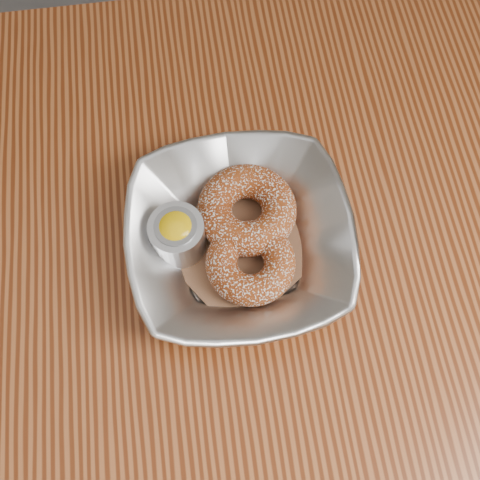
{
  "coord_description": "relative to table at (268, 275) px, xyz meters",
  "views": [
    {
      "loc": [
        -0.07,
        -0.24,
        1.35
      ],
      "look_at": [
        -0.04,
        -0.0,
        0.78
      ],
      "focal_mm": 42.0,
      "sensor_mm": 36.0,
      "label": 1
    }
  ],
  "objects": [
    {
      "name": "ground_plane",
      "position": [
        0.0,
        0.0,
        -0.65
      ],
      "size": [
        4.0,
        4.0,
        0.0
      ],
      "primitive_type": "plane",
      "color": "#565659",
      "rests_on": "ground"
    },
    {
      "name": "ramekin",
      "position": [
        -0.1,
        0.01,
        0.14
      ],
      "size": [
        0.06,
        0.06,
        0.06
      ],
      "color": "#B8BBC0",
      "rests_on": "table"
    },
    {
      "name": "donut_front",
      "position": [
        -0.03,
        -0.03,
        0.13
      ],
      "size": [
        0.13,
        0.13,
        0.03
      ],
      "primitive_type": "torus",
      "rotation": [
        0.0,
        0.0,
        0.5
      ],
      "color": "maroon",
      "rests_on": "parchment"
    },
    {
      "name": "parchment",
      "position": [
        -0.04,
        -0.0,
        0.11
      ],
      "size": [
        0.2,
        0.2,
        0.0
      ],
      "primitive_type": "cube",
      "rotation": [
        0.0,
        0.0,
        0.61
      ],
      "color": "brown",
      "rests_on": "table"
    },
    {
      "name": "serving_bowl",
      "position": [
        -0.04,
        -0.0,
        0.13
      ],
      "size": [
        0.25,
        0.25,
        0.06
      ],
      "primitive_type": "imported",
      "color": "#B8BBC0",
      "rests_on": "table"
    },
    {
      "name": "donut_back",
      "position": [
        -0.02,
        0.04,
        0.13
      ],
      "size": [
        0.13,
        0.13,
        0.04
      ],
      "primitive_type": "torus",
      "rotation": [
        0.0,
        0.0,
        0.16
      ],
      "color": "maroon",
      "rests_on": "parchment"
    },
    {
      "name": "table",
      "position": [
        0.0,
        0.0,
        0.0
      ],
      "size": [
        1.2,
        0.8,
        0.75
      ],
      "color": "brown",
      "rests_on": "ground_plane"
    }
  ]
}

